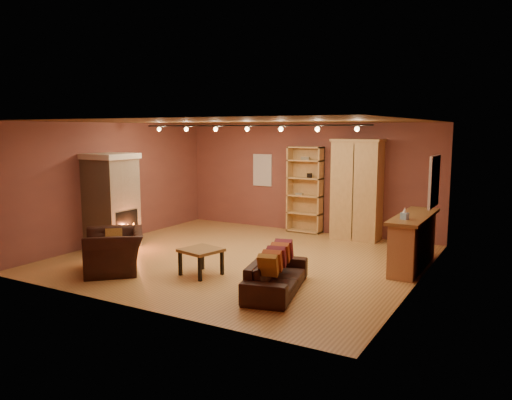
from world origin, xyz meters
The scene contains 16 objects.
floor centered at (0.00, 0.00, 0.00)m, with size 7.00×7.00×0.00m, color #A7753B.
ceiling centered at (0.00, 0.00, 2.80)m, with size 7.00×7.00×0.00m, color #55391B.
back_wall centered at (0.00, 3.25, 1.40)m, with size 7.00×0.02×2.80m, color brown.
left_wall centered at (-3.50, 0.00, 1.40)m, with size 0.02×6.50×2.80m, color brown.
right_wall centered at (3.50, 0.00, 1.40)m, with size 0.02×6.50×2.80m, color brown.
fireplace centered at (-3.04, -0.60, 1.06)m, with size 1.01×0.98×2.12m.
back_window centered at (-1.30, 3.23, 1.55)m, with size 0.56×0.04×0.86m, color silver.
bookcase centered at (0.03, 3.13, 1.13)m, with size 0.91×0.35×2.21m.
armoire centered at (1.45, 2.94, 1.21)m, with size 1.19×0.68×2.42m.
bar_counter centered at (3.20, 1.03, 0.52)m, with size 0.58×2.15×1.03m.
tissue_box centered at (3.15, 0.45, 1.12)m, with size 0.16×0.16×0.23m.
right_window centered at (3.47, 1.40, 1.65)m, with size 0.05×0.90×1.00m, color silver.
loveseat centered at (1.57, -1.53, 0.38)m, with size 0.95×1.91×0.77m.
armchair centered at (-1.60, -1.98, 0.52)m, with size 1.38×1.40×1.04m.
coffee_table centered at (-0.05, -1.38, 0.42)m, with size 0.77×0.77×0.49m.
track_rail centered at (0.00, 0.20, 2.68)m, with size 5.20×0.09×0.13m.
Camera 1 is at (5.17, -8.59, 2.64)m, focal length 35.00 mm.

